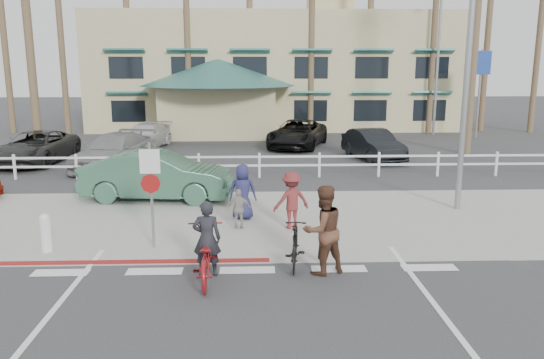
{
  "coord_description": "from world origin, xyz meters",
  "views": [
    {
      "loc": [
        0.14,
        -10.25,
        4.33
      ],
      "look_at": [
        0.63,
        3.08,
        1.5
      ],
      "focal_mm": 35.0,
      "sensor_mm": 36.0,
      "label": 1
    }
  ],
  "objects_px": {
    "car_white_sedan": "(158,176)",
    "bike_black": "(295,245)",
    "bike_red": "(205,255)",
    "sign_post": "(151,190)"
  },
  "relations": [
    {
      "from": "bike_black",
      "to": "car_white_sedan",
      "type": "relative_size",
      "value": 0.33
    },
    {
      "from": "bike_black",
      "to": "bike_red",
      "type": "bearing_deg",
      "value": 26.71
    },
    {
      "from": "sign_post",
      "to": "car_white_sedan",
      "type": "xyz_separation_m",
      "value": [
        -0.72,
        4.86,
        -0.64
      ]
    },
    {
      "from": "car_white_sedan",
      "to": "bike_black",
      "type": "bearing_deg",
      "value": -140.95
    },
    {
      "from": "bike_black",
      "to": "car_white_sedan",
      "type": "xyz_separation_m",
      "value": [
        -4.08,
        6.25,
        0.32
      ]
    },
    {
      "from": "bike_red",
      "to": "bike_black",
      "type": "height_order",
      "value": "bike_red"
    },
    {
      "from": "car_white_sedan",
      "to": "sign_post",
      "type": "bearing_deg",
      "value": -165.64
    },
    {
      "from": "bike_black",
      "to": "car_white_sedan",
      "type": "bearing_deg",
      "value": -50.08
    },
    {
      "from": "bike_red",
      "to": "car_white_sedan",
      "type": "distance_m",
      "value": 7.27
    },
    {
      "from": "bike_red",
      "to": "car_white_sedan",
      "type": "bearing_deg",
      "value": -75.5
    }
  ]
}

